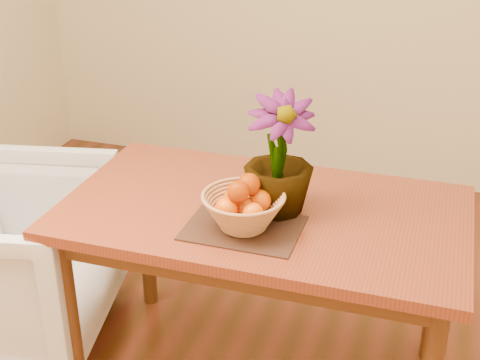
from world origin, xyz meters
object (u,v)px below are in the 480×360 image
(wicker_basket, at_px, (243,212))
(armchair, at_px, (3,254))
(table, at_px, (263,230))
(potted_plant, at_px, (279,156))

(wicker_basket, distance_m, armchair, 1.12)
(table, distance_m, wicker_basket, 0.22)
(table, relative_size, potted_plant, 3.36)
(table, height_order, wicker_basket, wicker_basket)
(table, height_order, potted_plant, potted_plant)
(potted_plant, bearing_deg, armchair, 160.80)
(wicker_basket, bearing_deg, table, 82.19)
(table, relative_size, armchair, 1.71)
(table, xyz_separation_m, wicker_basket, (-0.02, -0.16, 0.15))
(table, distance_m, potted_plant, 0.30)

